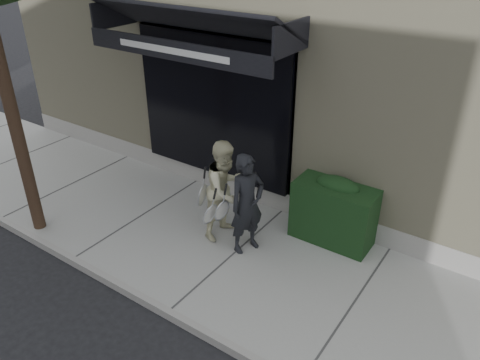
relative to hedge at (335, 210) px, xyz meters
The scene contains 7 objects.
ground 1.79m from the hedge, 131.35° to the right, with size 80.00×80.00×0.00m, color black.
sidewalk 1.77m from the hedge, 131.35° to the right, with size 20.00×3.00×0.12m, color gray.
curb 3.07m from the hedge, 111.45° to the right, with size 20.00×0.10×0.14m, color gray.
building_facade 4.39m from the hedge, 106.65° to the left, with size 14.30×8.04×5.64m.
hedge is the anchor object (origin of this frame).
pedestrian_front 1.48m from the hedge, 134.64° to the right, with size 0.78×0.93×1.65m.
pedestrian_back 1.79m from the hedge, 150.60° to the right, with size 0.72×0.88×1.67m.
Camera 1 is at (3.44, -4.86, 4.71)m, focal length 35.00 mm.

